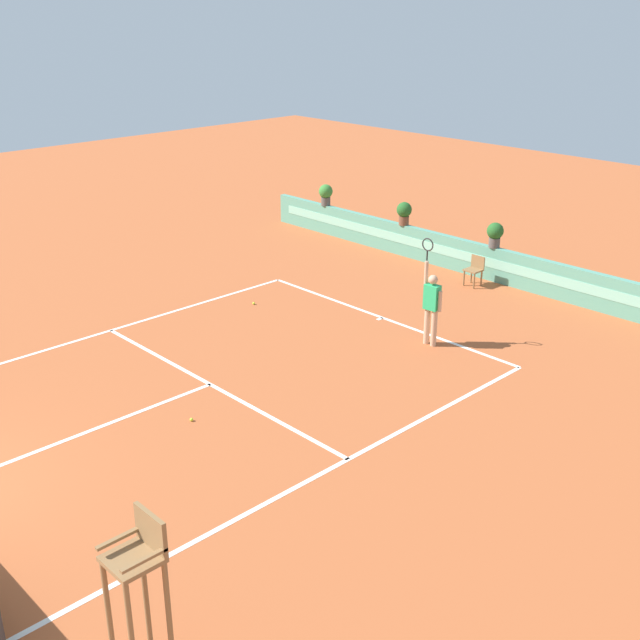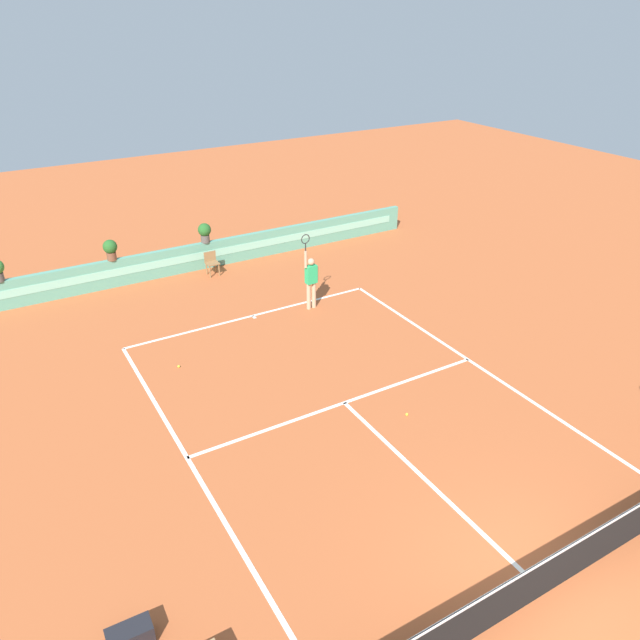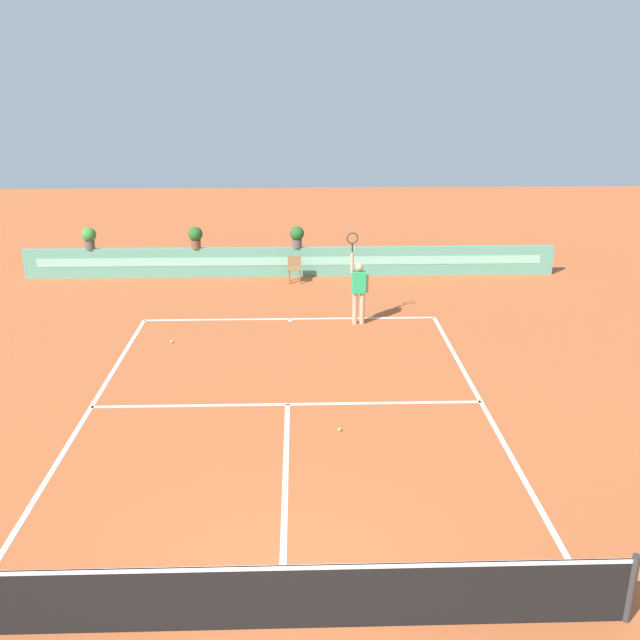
{
  "view_description": "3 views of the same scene",
  "coord_description": "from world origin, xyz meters",
  "px_view_note": "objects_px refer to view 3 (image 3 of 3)",
  "views": [
    {
      "loc": [
        12.52,
        -2.37,
        7.63
      ],
      "look_at": [
        0.76,
        8.92,
        1.0
      ],
      "focal_mm": 44.42,
      "sensor_mm": 36.0,
      "label": 1
    },
    {
      "loc": [
        -6.84,
        -4.1,
        8.96
      ],
      "look_at": [
        0.76,
        8.92,
        1.0
      ],
      "focal_mm": 34.14,
      "sensor_mm": 36.0,
      "label": 2
    },
    {
      "loc": [
        0.27,
        -7.22,
        6.65
      ],
      "look_at": [
        0.76,
        8.92,
        1.0
      ],
      "focal_mm": 40.04,
      "sensor_mm": 36.0,
      "label": 3
    }
  ],
  "objects_px": {
    "tennis_ball_near_baseline": "(340,430)",
    "potted_plant_far_left": "(89,237)",
    "tennis_player": "(359,288)",
    "tennis_ball_mid_court": "(172,342)",
    "potted_plant_left": "(196,236)",
    "potted_plant_centre": "(297,235)",
    "ball_kid_chair": "(294,268)"
  },
  "relations": [
    {
      "from": "potted_plant_centre",
      "to": "potted_plant_far_left",
      "type": "relative_size",
      "value": 1.0
    },
    {
      "from": "potted_plant_left",
      "to": "potted_plant_far_left",
      "type": "bearing_deg",
      "value": 180.0
    },
    {
      "from": "ball_kid_chair",
      "to": "potted_plant_far_left",
      "type": "bearing_deg",
      "value": 173.9
    },
    {
      "from": "potted_plant_far_left",
      "to": "potted_plant_left",
      "type": "xyz_separation_m",
      "value": [
        3.54,
        0.0,
        0.0
      ]
    },
    {
      "from": "potted_plant_left",
      "to": "tennis_player",
      "type": "bearing_deg",
      "value": -44.23
    },
    {
      "from": "tennis_ball_near_baseline",
      "to": "tennis_ball_mid_court",
      "type": "relative_size",
      "value": 1.0
    },
    {
      "from": "tennis_player",
      "to": "tennis_ball_near_baseline",
      "type": "height_order",
      "value": "tennis_player"
    },
    {
      "from": "ball_kid_chair",
      "to": "potted_plant_left",
      "type": "bearing_deg",
      "value": 167.54
    },
    {
      "from": "tennis_player",
      "to": "potted_plant_far_left",
      "type": "distance_m",
      "value": 9.96
    },
    {
      "from": "potted_plant_centre",
      "to": "potted_plant_left",
      "type": "distance_m",
      "value": 3.41
    },
    {
      "from": "ball_kid_chair",
      "to": "potted_plant_far_left",
      "type": "xyz_separation_m",
      "value": [
        -6.85,
        0.73,
        0.93
      ]
    },
    {
      "from": "tennis_player",
      "to": "tennis_ball_mid_court",
      "type": "distance_m",
      "value": 5.22
    },
    {
      "from": "ball_kid_chair",
      "to": "tennis_player",
      "type": "distance_m",
      "value": 4.62
    },
    {
      "from": "ball_kid_chair",
      "to": "tennis_player",
      "type": "relative_size",
      "value": 0.33
    },
    {
      "from": "tennis_ball_near_baseline",
      "to": "potted_plant_centre",
      "type": "xyz_separation_m",
      "value": [
        -0.82,
        11.2,
        1.38
      ]
    },
    {
      "from": "ball_kid_chair",
      "to": "tennis_player",
      "type": "height_order",
      "value": "tennis_player"
    },
    {
      "from": "ball_kid_chair",
      "to": "potted_plant_centre",
      "type": "distance_m",
      "value": 1.19
    },
    {
      "from": "tennis_ball_mid_court",
      "to": "potted_plant_centre",
      "type": "bearing_deg",
      "value": 62.58
    },
    {
      "from": "ball_kid_chair",
      "to": "potted_plant_far_left",
      "type": "distance_m",
      "value": 6.96
    },
    {
      "from": "tennis_ball_near_baseline",
      "to": "potted_plant_far_left",
      "type": "xyz_separation_m",
      "value": [
        -7.76,
        11.2,
        1.38
      ]
    },
    {
      "from": "tennis_player",
      "to": "potted_plant_left",
      "type": "distance_m",
      "value": 7.11
    },
    {
      "from": "potted_plant_far_left",
      "to": "tennis_ball_near_baseline",
      "type": "bearing_deg",
      "value": -55.28
    },
    {
      "from": "tennis_player",
      "to": "tennis_ball_near_baseline",
      "type": "bearing_deg",
      "value": -97.92
    },
    {
      "from": "tennis_ball_near_baseline",
      "to": "potted_plant_centre",
      "type": "distance_m",
      "value": 11.32
    },
    {
      "from": "ball_kid_chair",
      "to": "potted_plant_centre",
      "type": "relative_size",
      "value": 1.17
    },
    {
      "from": "potted_plant_centre",
      "to": "tennis_ball_mid_court",
      "type": "bearing_deg",
      "value": -117.42
    },
    {
      "from": "tennis_player",
      "to": "tennis_ball_mid_court",
      "type": "height_order",
      "value": "tennis_player"
    },
    {
      "from": "ball_kid_chair",
      "to": "potted_plant_centre",
      "type": "xyz_separation_m",
      "value": [
        0.09,
        0.73,
        0.93
      ]
    },
    {
      "from": "potted_plant_far_left",
      "to": "ball_kid_chair",
      "type": "bearing_deg",
      "value": -6.1
    },
    {
      "from": "ball_kid_chair",
      "to": "tennis_ball_mid_court",
      "type": "distance_m",
      "value": 6.41
    },
    {
      "from": "tennis_ball_mid_court",
      "to": "potted_plant_centre",
      "type": "distance_m",
      "value": 7.22
    },
    {
      "from": "tennis_ball_mid_court",
      "to": "potted_plant_left",
      "type": "bearing_deg",
      "value": 91.31
    }
  ]
}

